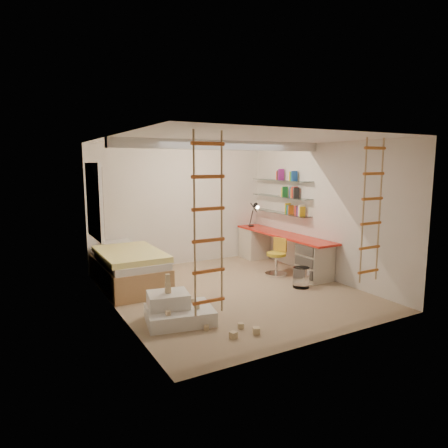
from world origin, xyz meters
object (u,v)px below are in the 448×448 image
bed (128,268)px  swivel_chair (277,262)px  desk (282,249)px  play_platform (176,311)px

bed → swivel_chair: size_ratio=2.70×
desk → play_platform: bearing=-152.1°
bed → play_platform: 2.01m
desk → swivel_chair: desk is taller
swivel_chair → play_platform: (-2.66, -1.22, -0.11)m
bed → play_platform: size_ratio=1.93×
bed → swivel_chair: swivel_chair is taller
desk → bed: size_ratio=1.40×
swivel_chair → play_platform: bearing=-155.2°
swivel_chair → play_platform: swivel_chair is taller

